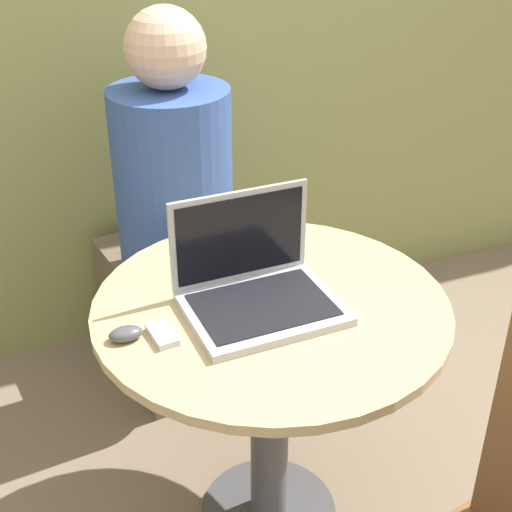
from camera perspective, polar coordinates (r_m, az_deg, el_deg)
round_table at (r=1.76m, az=1.16°, el=-8.34°), size 0.83×0.83×0.71m
laptop at (r=1.62m, az=-0.04°, el=-2.37°), size 0.35×0.28×0.25m
cell_phone at (r=1.55m, az=-7.51°, el=-6.25°), size 0.06×0.10×0.02m
computer_mouse at (r=1.55m, az=-10.39°, el=-6.14°), size 0.07×0.05×0.03m
person_seated at (r=2.29m, az=-6.87°, el=1.08°), size 0.40×0.56×1.27m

